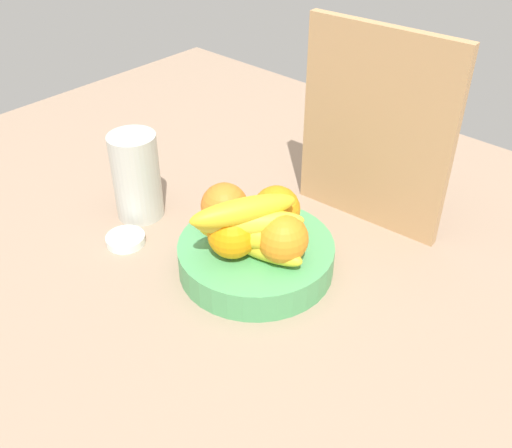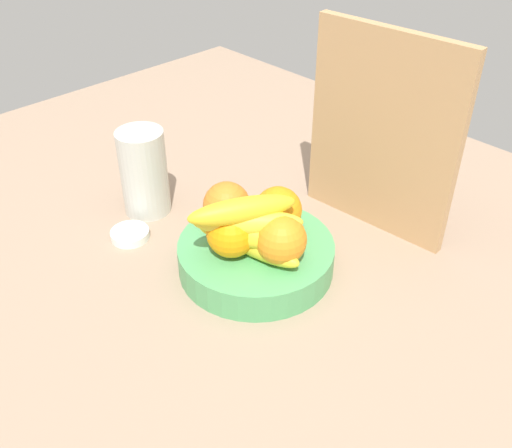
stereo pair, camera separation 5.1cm
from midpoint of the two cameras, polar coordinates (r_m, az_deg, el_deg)
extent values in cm
cube|color=gray|center=(98.84, -1.07, -5.66)|extent=(180.00, 140.00, 3.00)
cylinder|color=#4FA261|center=(97.65, -1.50, -3.16)|extent=(25.83, 25.83, 5.12)
sphere|color=orange|center=(97.05, 0.48, 1.40)|extent=(7.99, 7.99, 7.99)
sphere|color=orange|center=(98.14, -4.57, 1.71)|extent=(7.99, 7.99, 7.99)
sphere|color=orange|center=(91.78, -3.89, -0.97)|extent=(7.99, 7.99, 7.99)
sphere|color=orange|center=(90.52, 1.02, -1.47)|extent=(7.99, 7.99, 7.99)
ellipsoid|color=gold|center=(92.52, -1.46, -2.10)|extent=(17.40, 6.45, 4.00)
ellipsoid|color=yellow|center=(90.82, -1.94, -1.19)|extent=(16.78, 11.81, 4.00)
ellipsoid|color=yellow|center=(89.89, -2.27, 0.10)|extent=(14.66, 15.03, 4.00)
ellipsoid|color=yellow|center=(88.72, -2.87, 1.28)|extent=(11.25, 16.97, 4.00)
cube|color=tan|center=(103.56, 10.09, 8.87)|extent=(28.06, 3.84, 36.00)
cylinder|color=beige|center=(110.34, -12.84, 4.51)|extent=(8.73, 8.73, 16.56)
cylinder|color=white|center=(107.32, -13.88, -1.50)|extent=(6.91, 6.91, 1.52)
camera|label=1|loc=(0.03, -91.56, -1.12)|focal=41.22mm
camera|label=2|loc=(0.03, 88.44, 1.12)|focal=41.22mm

